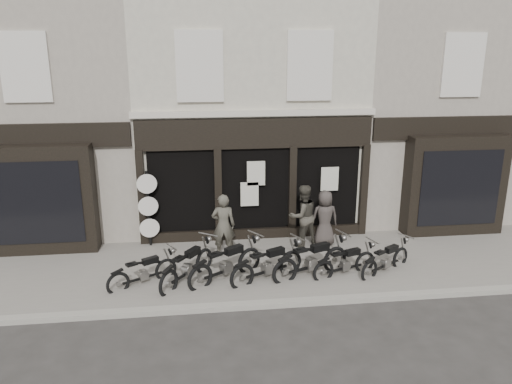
{
  "coord_description": "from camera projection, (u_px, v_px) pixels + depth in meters",
  "views": [
    {
      "loc": [
        -1.81,
        -11.74,
        5.94
      ],
      "look_at": [
        -0.15,
        1.6,
        2.01
      ],
      "focal_mm": 35.0,
      "sensor_mm": 36.0,
      "label": 1
    }
  ],
  "objects": [
    {
      "name": "motorcycle_1",
      "position": [
        188.0,
        269.0,
        12.88
      ],
      "size": [
        1.54,
        1.93,
        1.07
      ],
      "rotation": [
        0.0,
        0.0,
        0.94
      ],
      "color": "black",
      "rests_on": "ground"
    },
    {
      "name": "neighbour_right",
      "position": [
        417.0,
        100.0,
        18.29
      ],
      "size": [
        5.6,
        6.73,
        8.34
      ],
      "color": "gray",
      "rests_on": "ground"
    },
    {
      "name": "kerb",
      "position": [
        277.0,
        304.0,
        11.85
      ],
      "size": [
        30.0,
        0.25,
        0.13
      ],
      "primitive_type": "cube",
      "color": "gray",
      "rests_on": "ground_plane"
    },
    {
      "name": "man_right",
      "position": [
        325.0,
        218.0,
        15.02
      ],
      "size": [
        0.86,
        0.58,
        1.71
      ],
      "primitive_type": "imported",
      "rotation": [
        0.0,
        0.0,
        3.19
      ],
      "color": "#3A3430",
      "rests_on": "pavement"
    },
    {
      "name": "central_building",
      "position": [
        245.0,
        101.0,
        17.58
      ],
      "size": [
        7.3,
        6.22,
        8.34
      ],
      "color": "beige",
      "rests_on": "ground"
    },
    {
      "name": "pavement",
      "position": [
        264.0,
        266.0,
        13.9
      ],
      "size": [
        30.0,
        4.2,
        0.12
      ],
      "primitive_type": "cube",
      "color": "slate",
      "rests_on": "ground_plane"
    },
    {
      "name": "man_centre",
      "position": [
        303.0,
        216.0,
        14.92
      ],
      "size": [
        1.11,
        0.98,
        1.9
      ],
      "primitive_type": "imported",
      "rotation": [
        0.0,
        0.0,
        3.46
      ],
      "color": "#3D3931",
      "rests_on": "pavement"
    },
    {
      "name": "motorcycle_6",
      "position": [
        386.0,
        262.0,
        13.4
      ],
      "size": [
        1.75,
        1.26,
        0.94
      ],
      "rotation": [
        0.0,
        0.0,
        0.56
      ],
      "color": "black",
      "rests_on": "ground"
    },
    {
      "name": "advert_sign_post",
      "position": [
        149.0,
        212.0,
        14.9
      ],
      "size": [
        0.59,
        0.38,
        2.44
      ],
      "rotation": [
        0.0,
        0.0,
        0.15
      ],
      "color": "black",
      "rests_on": "ground"
    },
    {
      "name": "motorcycle_4",
      "position": [
        312.0,
        263.0,
        13.18
      ],
      "size": [
        2.22,
        1.19,
        1.13
      ],
      "rotation": [
        0.0,
        0.0,
        0.38
      ],
      "color": "black",
      "rests_on": "ground"
    },
    {
      "name": "motorcycle_5",
      "position": [
        345.0,
        265.0,
        13.24
      ],
      "size": [
        1.89,
        0.9,
        0.94
      ],
      "rotation": [
        0.0,
        0.0,
        0.33
      ],
      "color": "black",
      "rests_on": "ground"
    },
    {
      "name": "motorcycle_2",
      "position": [
        226.0,
        266.0,
        12.97
      ],
      "size": [
        2.07,
        1.57,
        1.13
      ],
      "rotation": [
        0.0,
        0.0,
        0.59
      ],
      "color": "black",
      "rests_on": "ground"
    },
    {
      "name": "motorcycle_3",
      "position": [
        268.0,
        267.0,
        12.96
      ],
      "size": [
        2.07,
        1.27,
        1.08
      ],
      "rotation": [
        0.0,
        0.0,
        0.46
      ],
      "color": "black",
      "rests_on": "ground"
    },
    {
      "name": "ground_plane",
      "position": [
        269.0,
        282.0,
        13.06
      ],
      "size": [
        90.0,
        90.0,
        0.0
      ],
      "primitive_type": "plane",
      "color": "#2D2B28",
      "rests_on": "ground"
    },
    {
      "name": "man_left",
      "position": [
        223.0,
        225.0,
        14.21
      ],
      "size": [
        0.7,
        0.49,
        1.84
      ],
      "primitive_type": "imported",
      "rotation": [
        0.0,
        0.0,
        3.07
      ],
      "color": "#48453B",
      "rests_on": "pavement"
    },
    {
      "name": "motorcycle_0",
      "position": [
        143.0,
        274.0,
        12.7
      ],
      "size": [
        1.74,
        1.2,
        0.93
      ],
      "rotation": [
        0.0,
        0.0,
        0.53
      ],
      "color": "black",
      "rests_on": "ground"
    },
    {
      "name": "neighbour_left",
      "position": [
        58.0,
        105.0,
        16.79
      ],
      "size": [
        5.6,
        6.73,
        8.34
      ],
      "color": "gray",
      "rests_on": "ground"
    }
  ]
}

